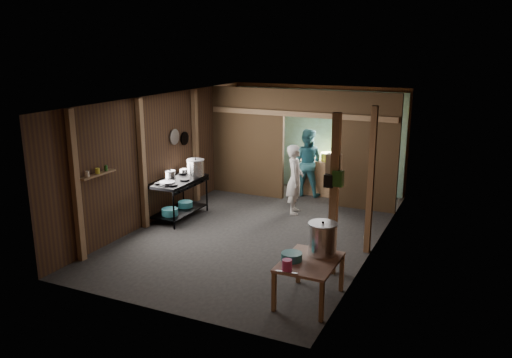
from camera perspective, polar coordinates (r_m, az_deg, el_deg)
The scene contains 42 objects.
floor at distance 10.34m, azimuth 0.47°, elevation -5.64°, with size 4.50×7.00×0.00m, color black.
ceiling at distance 9.74m, azimuth 0.50°, elevation 8.84°, with size 4.50×7.00×0.00m, color #2D2C29.
wall_back at distance 13.16m, azimuth 6.78°, elevation 4.59°, with size 4.50×0.00×2.60m, color #442C18.
wall_front at distance 7.05m, azimuth -11.35°, elevation -4.68°, with size 4.50×0.00×2.60m, color #442C18.
wall_left at distance 11.05m, azimuth -10.22°, elevation 2.50°, with size 0.00×7.00×2.60m, color #442C18.
wall_right at distance 9.29m, azimuth 13.23°, elevation -0.01°, with size 0.00×7.00×2.60m, color #442C18.
partition_left at distance 12.46m, azimuth -0.91°, elevation 4.11°, with size 1.85×0.10×2.60m, color #46341B.
partition_right at distance 11.53m, azimuth 12.21°, elevation 2.90°, with size 1.35×0.10×2.60m, color #46341B.
partition_header at distance 11.72m, azimuth 6.10°, elevation 8.30°, with size 1.30×0.10×0.60m, color #46341B.
turquoise_panel at distance 13.12m, azimuth 6.69°, elevation 4.34°, with size 4.40×0.06×2.50m, color #78B7B7.
back_counter at distance 12.75m, azimuth 7.17°, elevation 0.22°, with size 1.20×0.50×0.85m, color #A57655.
wall_clock at distance 12.90m, azimuth 7.79°, elevation 7.05°, with size 0.20×0.20×0.03m, color silver.
post_left_a at distance 9.06m, azimuth -19.23°, elevation -0.83°, with size 0.10×0.12×2.60m, color #A57655.
post_left_b at distance 10.38m, azimuth -12.41°, elevation 1.59°, with size 0.10×0.12×2.60m, color #A57655.
post_left_c at distance 12.00m, azimuth -6.68°, elevation 3.60°, with size 0.10×0.12×2.60m, color #A57655.
post_right at distance 9.12m, azimuth 12.54°, elevation -0.25°, with size 0.10×0.12×2.60m, color #A57655.
post_free at distance 8.16m, azimuth 8.60°, elevation -1.83°, with size 0.12×0.12×2.60m, color #A57655.
cross_beam at distance 11.79m, azimuth 4.83°, elevation 7.14°, with size 4.40×0.12×0.12m, color #A57655.
pan_lid_big at distance 11.29m, azimuth -8.98°, elevation 4.62°, with size 0.34×0.34×0.03m, color gray.
pan_lid_small at distance 11.63m, azimuth -7.87°, elevation 4.46°, with size 0.30×0.30×0.03m, color black.
wall_shelf at distance 9.37m, azimuth -17.05°, elevation 0.48°, with size 0.14×0.80×0.03m, color #A57655.
jar_white at distance 9.18m, azimuth -18.11°, elevation 0.52°, with size 0.07×0.07×0.10m, color silver.
jar_yellow at distance 9.36m, azimuth -17.08°, elevation 0.87°, with size 0.08×0.08×0.10m, color yellow.
jar_green at distance 9.52m, azimuth -16.21°, elevation 1.16°, with size 0.06×0.06×0.10m, color #22581D.
bag_white at distance 8.13m, azimuth 8.55°, elevation 1.60°, with size 0.22×0.15×0.32m, color silver.
bag_green at distance 8.01m, azimuth 9.04°, elevation 0.05°, with size 0.16×0.12×0.24m, color #22581D.
bag_black at distance 8.04m, azimuth 8.02°, elevation -0.22°, with size 0.14×0.10×0.20m, color black.
gas_range at distance 11.05m, azimuth -8.52°, elevation -2.16°, with size 0.73×1.42×0.84m, color black, non-canonical shape.
prep_table at distance 7.59m, azimuth 5.88°, elevation -11.09°, with size 0.76×1.05×0.62m, color tan, non-canonical shape.
stove_pot_large at distance 11.17m, azimuth -6.67°, elevation 1.21°, with size 0.38×0.38×0.38m, color silver, non-canonical shape.
stove_pot_med at distance 10.98m, azimuth -9.44°, elevation 0.41°, with size 0.23×0.23×0.20m, color silver, non-canonical shape.
stove_saucepan at distance 11.40m, azimuth -8.01°, elevation 0.84°, with size 0.16×0.16×0.10m, color silver.
frying_pan at distance 10.61m, azimuth -9.76°, elevation -0.42°, with size 0.32×0.54×0.07m, color gray, non-canonical shape.
blue_tub_front at distance 10.83m, azimuth -9.48°, elevation -3.58°, with size 0.34×0.34×0.14m, color teal.
blue_tub_back at distance 11.30m, azimuth -7.80°, elevation -2.77°, with size 0.31×0.31×0.13m, color teal.
stock_pot at distance 7.61m, azimuth 7.33°, elevation -6.62°, with size 0.43×0.43×0.50m, color silver, non-canonical shape.
wash_basin at distance 7.43m, azimuth 3.95°, elevation -8.53°, with size 0.30×0.30×0.11m, color teal.
pink_bucket at distance 7.10m, azimuth 3.44°, elevation -9.47°, with size 0.14×0.14×0.16m, color #DB3C8C.
knife at distance 7.08m, azimuth 3.38°, elevation -10.20°, with size 0.30×0.04×0.01m, color silver.
yellow_tub at distance 12.58m, azimuth 7.93°, elevation 2.45°, with size 0.36×0.36×0.20m, color yellow.
cook at distance 11.17m, azimuth 4.31°, elevation -0.05°, with size 0.55×0.36×1.51m, color silver.
worker_back at distance 12.52m, azimuth 5.58°, elevation 1.84°, with size 0.79×0.62×1.63m, color teal.
Camera 1 is at (3.98, -8.83, 3.62)m, focal length 36.29 mm.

